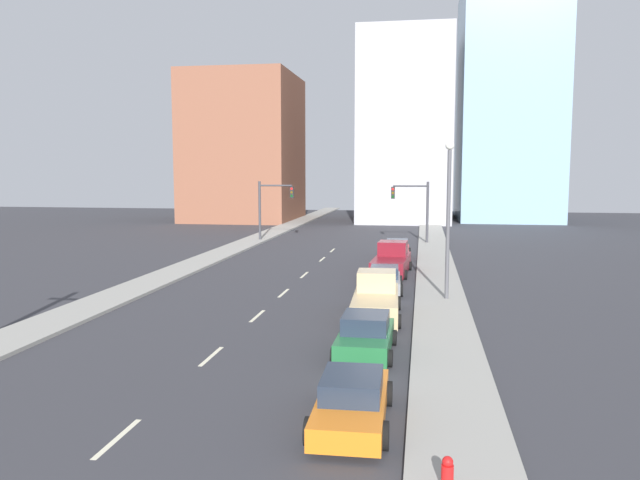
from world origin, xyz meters
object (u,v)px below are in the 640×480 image
(street_lamp, at_px, (448,209))
(pickup_truck_maroon, at_px, (391,261))
(sedan_green, at_px, (366,336))
(sedan_red, at_px, (397,250))
(traffic_signal_right, at_px, (417,204))
(traffic_signal_left, at_px, (270,203))
(sedan_orange, at_px, (352,401))
(pickup_truck_tan, at_px, (376,300))
(fire_hydrant, at_px, (447,476))
(sedan_gray, at_px, (384,280))

(street_lamp, xyz_separation_m, pickup_truck_maroon, (-3.24, 8.34, -3.93))
(sedan_green, distance_m, sedan_red, 25.35)
(traffic_signal_right, bearing_deg, traffic_signal_left, 180.00)
(street_lamp, height_order, sedan_red, street_lamp)
(sedan_orange, distance_m, sedan_green, 6.42)
(traffic_signal_left, bearing_deg, pickup_truck_tan, -67.39)
(street_lamp, distance_m, pickup_truck_maroon, 9.77)
(traffic_signal_right, bearing_deg, pickup_truck_maroon, -94.69)
(fire_hydrant, xyz_separation_m, sedan_gray, (-2.63, 21.92, 0.24))
(sedan_gray, bearing_deg, traffic_signal_right, 83.67)
(street_lamp, relative_size, pickup_truck_maroon, 1.33)
(sedan_orange, distance_m, pickup_truck_maroon, 24.75)
(traffic_signal_right, relative_size, pickup_truck_tan, 0.97)
(pickup_truck_tan, distance_m, pickup_truck_maroon, 12.44)
(traffic_signal_right, height_order, sedan_red, traffic_signal_right)
(traffic_signal_left, height_order, pickup_truck_tan, traffic_signal_left)
(fire_hydrant, bearing_deg, sedan_gray, 96.85)
(sedan_green, height_order, sedan_gray, sedan_green)
(sedan_red, bearing_deg, fire_hydrant, -87.41)
(sedan_green, relative_size, pickup_truck_maroon, 0.71)
(street_lamp, bearing_deg, sedan_gray, 146.72)
(traffic_signal_right, bearing_deg, fire_hydrant, -88.58)
(street_lamp, bearing_deg, pickup_truck_tan, -129.17)
(traffic_signal_right, xyz_separation_m, sedan_red, (-1.34, -10.29, -2.98))
(traffic_signal_right, relative_size, sedan_red, 1.22)
(pickup_truck_maroon, bearing_deg, sedan_red, 92.60)
(sedan_green, height_order, pickup_truck_tan, pickup_truck_tan)
(street_lamp, height_order, sedan_orange, street_lamp)
(pickup_truck_tan, relative_size, sedan_red, 1.26)
(pickup_truck_tan, bearing_deg, sedan_orange, -91.08)
(traffic_signal_left, height_order, fire_hydrant, traffic_signal_left)
(pickup_truck_tan, xyz_separation_m, pickup_truck_maroon, (0.10, 12.44, 0.00))
(traffic_signal_left, distance_m, sedan_orange, 44.04)
(street_lamp, height_order, pickup_truck_maroon, street_lamp)
(traffic_signal_left, xyz_separation_m, fire_hydrant, (15.03, -45.39, -3.26))
(traffic_signal_left, bearing_deg, fire_hydrant, -71.68)
(fire_hydrant, height_order, sedan_gray, sedan_gray)
(sedan_gray, bearing_deg, pickup_truck_maroon, 86.53)
(sedan_gray, bearing_deg, fire_hydrant, -85.80)
(sedan_orange, height_order, pickup_truck_tan, pickup_truck_tan)
(sedan_green, xyz_separation_m, sedan_red, (0.13, 25.35, 0.01))
(fire_hydrant, bearing_deg, sedan_orange, 125.41)
(traffic_signal_right, distance_m, sedan_gray, 23.71)
(street_lamp, distance_m, fire_hydrant, 20.22)
(sedan_gray, height_order, sedan_red, sedan_red)
(traffic_signal_right, distance_m, pickup_truck_maroon, 17.61)
(pickup_truck_tan, xyz_separation_m, sedan_gray, (0.01, 6.29, -0.17))
(sedan_green, bearing_deg, sedan_orange, -87.55)
(sedan_gray, xyz_separation_m, sedan_red, (0.17, 13.18, 0.04))
(traffic_signal_left, xyz_separation_m, sedan_red, (12.57, -10.29, -2.98))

